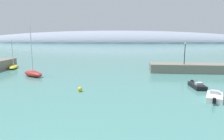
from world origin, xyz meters
TOP-DOWN VIEW (x-y plane):
  - breakwater_rocks at (23.39, 34.32)m, footprint 23.07×5.89m
  - distant_ridge at (-4.70, 230.01)m, footprint 345.46×69.39m
  - sailboat_yellow_near_shore at (-21.66, 37.95)m, footprint 4.35×7.21m
  - sailboat_red_mid_mooring at (-12.16, 27.95)m, footprint 5.67×4.79m
  - motorboat_white_foreground at (17.38, 14.28)m, footprint 3.24×4.36m
  - motorboat_black_alongside_breakwater at (17.39, 20.33)m, footprint 1.71×4.43m
  - mooring_buoy_yellow at (-0.46, 17.40)m, footprint 0.68×0.68m
  - harbor_lamp_post at (19.14, 33.37)m, footprint 0.36×0.36m

SIDE VIEW (x-z plane):
  - distant_ridge at x=-4.70m, z-range -14.05..14.05m
  - mooring_buoy_yellow at x=-0.46m, z-range 0.00..0.68m
  - motorboat_black_alongside_breakwater at x=17.39m, z-range -0.15..0.87m
  - motorboat_white_foreground at x=17.38m, z-range -0.16..0.95m
  - sailboat_yellow_near_shore at x=-21.66m, z-range -3.09..4.00m
  - sailboat_red_mid_mooring at x=-12.16m, z-range -4.34..5.61m
  - breakwater_rocks at x=23.39m, z-range 0.00..1.90m
  - harbor_lamp_post at x=19.14m, z-range 2.42..7.15m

